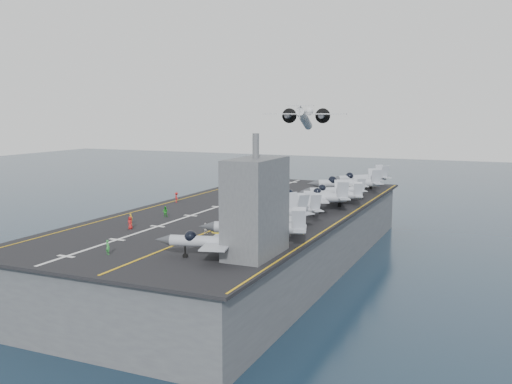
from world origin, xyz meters
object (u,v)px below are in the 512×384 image
at_px(fighter_jet_0, 214,241).
at_px(transport_plane, 304,119).
at_px(island_superstructure, 256,195).
at_px(tow_cart_a, 219,229).

relative_size(fighter_jet_0, transport_plane, 0.61).
bearing_deg(island_superstructure, tow_cart_a, 136.69).
height_order(tow_cart_a, transport_plane, transport_plane).
bearing_deg(transport_plane, island_superstructure, -74.97).
bearing_deg(transport_plane, tow_cart_a, -80.79).
bearing_deg(tow_cart_a, island_superstructure, -43.31).
distance_m(island_superstructure, tow_cart_a, 15.46).
distance_m(fighter_jet_0, tow_cart_a, 14.63).
distance_m(fighter_jet_0, transport_plane, 86.70).
xyz_separation_m(fighter_jet_0, transport_plane, (-17.65, 83.82, 13.35)).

